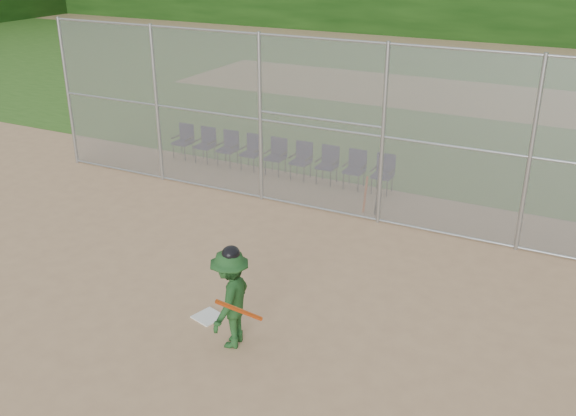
% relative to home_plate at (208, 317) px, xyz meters
% --- Properties ---
extents(ground, '(100.00, 100.00, 0.00)m').
position_rel_home_plate_xyz_m(ground, '(0.24, 0.02, -0.01)').
color(ground, tan).
rests_on(ground, ground).
extents(grass_strip, '(100.00, 100.00, 0.00)m').
position_rel_home_plate_xyz_m(grass_strip, '(0.24, 18.02, -0.00)').
color(grass_strip, '#32601C').
rests_on(grass_strip, ground).
extents(dirt_patch_far, '(24.00, 24.00, 0.00)m').
position_rel_home_plate_xyz_m(dirt_patch_far, '(0.24, 18.02, -0.00)').
color(dirt_patch_far, tan).
rests_on(dirt_patch_far, ground).
extents(backstop_fence, '(16.09, 0.09, 4.00)m').
position_rel_home_plate_xyz_m(backstop_fence, '(0.24, 5.02, 2.06)').
color(backstop_fence, gray).
rests_on(backstop_fence, ground).
extents(home_plate, '(0.53, 0.53, 0.02)m').
position_rel_home_plate_xyz_m(home_plate, '(0.00, 0.00, 0.00)').
color(home_plate, white).
rests_on(home_plate, ground).
extents(batter_at_plate, '(1.02, 1.28, 1.72)m').
position_rel_home_plate_xyz_m(batter_at_plate, '(0.77, -0.46, 0.82)').
color(batter_at_plate, '#1C481E').
rests_on(batter_at_plate, ground).
extents(spare_bats, '(0.36, 0.25, 0.85)m').
position_rel_home_plate_xyz_m(spare_bats, '(0.90, 5.46, 0.41)').
color(spare_bats, '#D84C14').
rests_on(spare_bats, ground).
extents(chair_0, '(0.54, 0.52, 0.96)m').
position_rel_home_plate_xyz_m(chair_0, '(-5.32, 6.74, 0.47)').
color(chair_0, '#0F0F37').
rests_on(chair_0, ground).
extents(chair_1, '(0.54, 0.52, 0.96)m').
position_rel_home_plate_xyz_m(chair_1, '(-4.57, 6.74, 0.47)').
color(chair_1, '#0F0F37').
rests_on(chair_1, ground).
extents(chair_2, '(0.54, 0.52, 0.96)m').
position_rel_home_plate_xyz_m(chair_2, '(-3.81, 6.74, 0.47)').
color(chair_2, '#0F0F37').
rests_on(chair_2, ground).
extents(chair_3, '(0.54, 0.52, 0.96)m').
position_rel_home_plate_xyz_m(chair_3, '(-3.06, 6.74, 0.47)').
color(chair_3, '#0F0F37').
rests_on(chair_3, ground).
extents(chair_4, '(0.54, 0.52, 0.96)m').
position_rel_home_plate_xyz_m(chair_4, '(-2.30, 6.74, 0.47)').
color(chair_4, '#0F0F37').
rests_on(chair_4, ground).
extents(chair_5, '(0.54, 0.52, 0.96)m').
position_rel_home_plate_xyz_m(chair_5, '(-1.55, 6.74, 0.47)').
color(chair_5, '#0F0F37').
rests_on(chair_5, ground).
extents(chair_6, '(0.54, 0.52, 0.96)m').
position_rel_home_plate_xyz_m(chair_6, '(-0.79, 6.74, 0.47)').
color(chair_6, '#0F0F37').
rests_on(chair_6, ground).
extents(chair_7, '(0.54, 0.52, 0.96)m').
position_rel_home_plate_xyz_m(chair_7, '(-0.04, 6.74, 0.47)').
color(chair_7, '#0F0F37').
rests_on(chair_7, ground).
extents(chair_8, '(0.54, 0.52, 0.96)m').
position_rel_home_plate_xyz_m(chair_8, '(0.72, 6.74, 0.47)').
color(chair_8, '#0F0F37').
rests_on(chair_8, ground).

